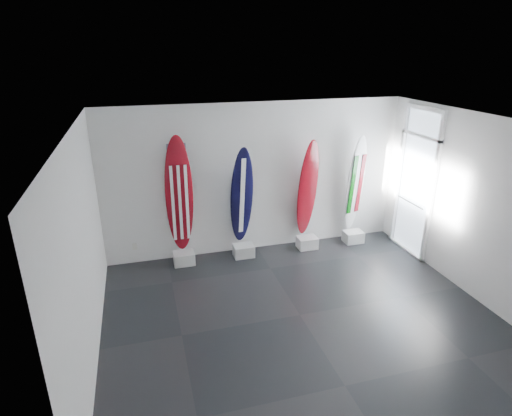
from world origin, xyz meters
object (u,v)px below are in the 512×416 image
object	(u,v)px
surfboard_navy	(242,196)
surfboard_swiss	(308,189)
surfboard_italy	(355,184)
surfboard_usa	(179,195)

from	to	relation	value
surfboard_navy	surfboard_swiss	distance (m)	1.37
surfboard_navy	surfboard_italy	bearing A→B (deg)	-5.45
surfboard_usa	surfboard_navy	xyz separation A→B (m)	(1.19, 0.00, -0.14)
surfboard_swiss	surfboard_italy	world-z (taller)	surfboard_italy
surfboard_navy	surfboard_swiss	world-z (taller)	surfboard_swiss
surfboard_usa	surfboard_italy	size ratio (longest dim) A/B	1.10
surfboard_usa	surfboard_navy	bearing A→B (deg)	-1.23
surfboard_usa	surfboard_swiss	distance (m)	2.56
surfboard_italy	surfboard_swiss	bearing A→B (deg)	162.85
surfboard_usa	surfboard_swiss	xyz separation A→B (m)	(2.56, 0.00, -0.11)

